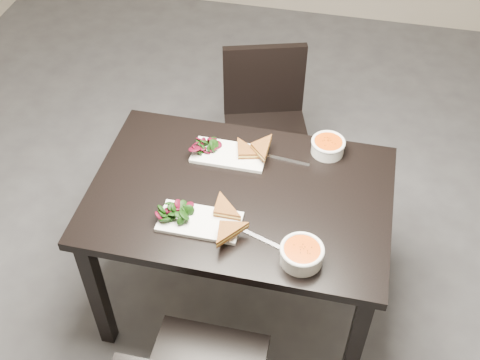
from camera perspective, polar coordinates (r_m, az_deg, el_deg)
The scene contains 13 objects.
ground at distance 3.09m, azimuth 2.21°, elevation -7.67°, with size 5.00×5.00×0.00m, color #47474C.
table at distance 2.44m, azimuth -0.00°, elevation -2.77°, with size 1.20×0.80×0.75m.
chair_far at distance 3.12m, azimuth 2.45°, elevation 5.88°, with size 0.53×0.53×0.85m.
plate_near at distance 2.26m, azimuth -3.87°, elevation -4.01°, with size 0.31×0.16×0.02m, color white.
sandwich_near at distance 2.23m, azimuth -2.20°, elevation -3.46°, with size 0.16×0.12×0.05m, color #9B5520, non-canonical shape.
salad_near at distance 2.26m, azimuth -6.35°, elevation -3.10°, with size 0.10×0.09×0.04m, color black, non-canonical shape.
soup_bowl_near at distance 2.13m, azimuth 5.93°, elevation -7.02°, with size 0.16×0.16×0.07m.
cutlery_near at distance 2.22m, azimuth 1.88°, elevation -5.56°, with size 0.18×0.02×0.00m, color silver.
plate_far at distance 2.51m, azimuth -1.03°, elevation 2.45°, with size 0.31×0.15×0.02m, color white.
sandwich_far at distance 2.47m, azimuth 0.35°, elevation 2.55°, with size 0.15×0.12×0.05m, color #9B5520, non-canonical shape.
salad_far at distance 2.51m, azimuth -3.26°, elevation 3.27°, with size 0.10×0.09×0.04m, color black, non-canonical shape.
soup_bowl_far at distance 2.54m, azimuth 8.42°, elevation 3.27°, with size 0.14×0.14×0.06m.
cutlery_far at distance 2.50m, azimuth 4.66°, elevation 1.88°, with size 0.18×0.02×0.00m, color silver.
Camera 1 is at (0.29, -1.82, 2.48)m, focal length 44.57 mm.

